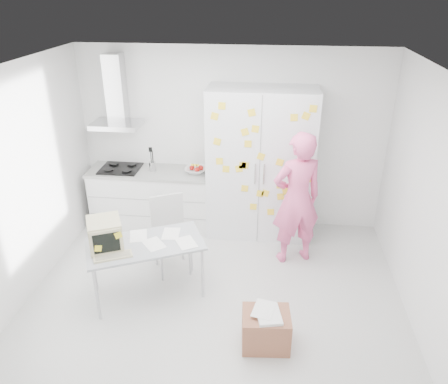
# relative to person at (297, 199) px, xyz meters

# --- Properties ---
(floor) EXTENTS (4.50, 4.00, 0.02)m
(floor) POSITION_rel_person_xyz_m (-0.96, -0.99, -0.93)
(floor) COLOR silver
(floor) RESTS_ON ground
(walls) EXTENTS (4.52, 4.01, 2.70)m
(walls) POSITION_rel_person_xyz_m (-0.96, -0.27, 0.43)
(walls) COLOR white
(walls) RESTS_ON ground
(ceiling) EXTENTS (4.50, 4.00, 0.02)m
(ceiling) POSITION_rel_person_xyz_m (-0.96, -0.99, 1.78)
(ceiling) COLOR white
(ceiling) RESTS_ON walls
(counter_run) EXTENTS (1.84, 0.63, 1.28)m
(counter_run) POSITION_rel_person_xyz_m (-2.15, 0.71, -0.45)
(counter_run) COLOR white
(counter_run) RESTS_ON ground
(range_hood) EXTENTS (0.70, 0.48, 1.01)m
(range_hood) POSITION_rel_person_xyz_m (-2.61, 0.84, 1.04)
(range_hood) COLOR silver
(range_hood) RESTS_ON walls
(tall_cabinet) EXTENTS (1.50, 0.68, 2.20)m
(tall_cabinet) POSITION_rel_person_xyz_m (-0.51, 0.68, 0.18)
(tall_cabinet) COLOR silver
(tall_cabinet) RESTS_ON ground
(person) EXTENTS (0.78, 0.65, 1.83)m
(person) POSITION_rel_person_xyz_m (0.00, 0.00, 0.00)
(person) COLOR pink
(person) RESTS_ON ground
(desk) EXTENTS (1.49, 1.17, 1.06)m
(desk) POSITION_rel_person_xyz_m (-2.03, -1.04, -0.11)
(desk) COLOR #A6AAB0
(desk) RESTS_ON ground
(chair) EXTENTS (0.61, 0.61, 1.01)m
(chair) POSITION_rel_person_xyz_m (-1.62, -0.37, -0.35)
(chair) COLOR beige
(chair) RESTS_ON ground
(cardboard_box) EXTENTS (0.53, 0.44, 0.43)m
(cardboard_box) POSITION_rel_person_xyz_m (-0.33, -1.64, -0.71)
(cardboard_box) COLOR #985D42
(cardboard_box) RESTS_ON ground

